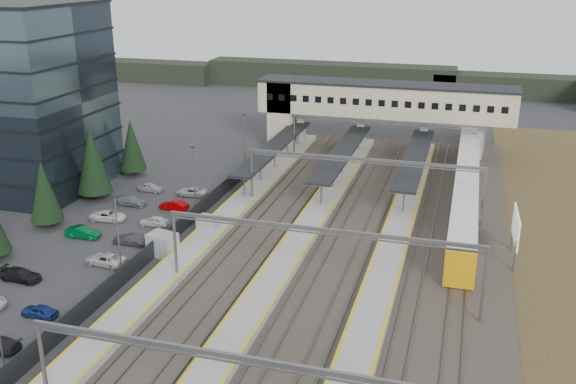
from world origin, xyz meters
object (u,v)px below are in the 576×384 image
(relay_cabin_near, at_px, (163,244))
(footbridge, at_px, (367,103))
(office_building, at_px, (2,97))
(relay_cabin_far, at_px, (208,225))
(billboard, at_px, (516,228))
(train, at_px, (467,174))

(relay_cabin_near, distance_m, footbridge, 47.54)
(office_building, xyz_separation_m, relay_cabin_far, (32.45, -8.51, -11.17))
(office_building, bearing_deg, billboard, -5.67)
(relay_cabin_far, relative_size, footbridge, 0.06)
(billboard, bearing_deg, train, 103.18)
(billboard, bearing_deg, footbridge, 120.42)
(train, bearing_deg, footbridge, 138.06)
(office_building, distance_m, train, 62.75)
(relay_cabin_far, bearing_deg, billboard, 3.59)
(relay_cabin_far, height_order, train, train)
(footbridge, bearing_deg, billboard, -59.58)
(relay_cabin_far, relative_size, train, 0.04)
(relay_cabin_far, bearing_deg, relay_cabin_near, -110.30)
(relay_cabin_near, bearing_deg, billboard, 13.73)
(office_building, xyz_separation_m, train, (60.00, 15.35, -10.12))
(train, bearing_deg, relay_cabin_far, -139.10)
(billboard, bearing_deg, office_building, 174.33)
(relay_cabin_far, xyz_separation_m, billboard, (32.66, 2.05, 2.56))
(billboard, bearing_deg, relay_cabin_far, -176.41)
(footbridge, distance_m, billboard, 42.50)
(relay_cabin_far, bearing_deg, train, 40.90)
(train, bearing_deg, relay_cabin_near, -134.60)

